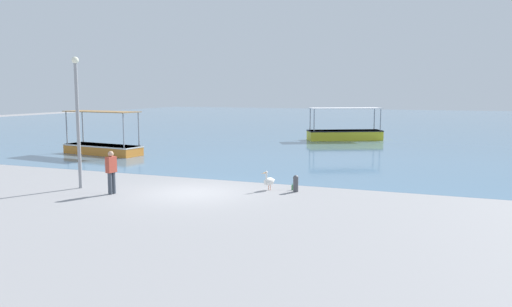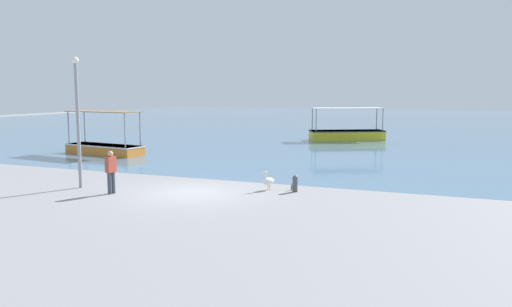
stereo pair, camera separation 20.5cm
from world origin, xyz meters
TOP-DOWN VIEW (x-y plane):
  - ground at (0.00, 0.00)m, footprint 120.00×120.00m
  - harbor_water at (0.00, 48.00)m, footprint 110.00×90.00m
  - fishing_boat_near_right at (-11.06, 8.64)m, footprint 5.58×2.33m
  - fishing_boat_near_left at (1.46, 23.36)m, footprint 6.14×4.29m
  - pelican at (2.62, 1.62)m, footprint 0.48×0.77m
  - lamp_post at (-4.81, -0.77)m, footprint 0.28×0.28m
  - mooring_bollard at (3.74, 1.68)m, footprint 0.22×0.22m
  - fisherman_standing at (-2.84, -1.30)m, footprint 0.29×0.43m
  - glass_bottle at (3.51, 1.95)m, footprint 0.07×0.07m

SIDE VIEW (x-z plane):
  - ground at x=0.00m, z-range 0.00..0.00m
  - harbor_water at x=0.00m, z-range 0.00..0.00m
  - glass_bottle at x=3.51m, z-range -0.03..0.24m
  - mooring_bollard at x=3.74m, z-range 0.02..0.70m
  - pelican at x=2.62m, z-range -0.02..0.78m
  - fishing_boat_near_right at x=-11.06m, z-range -0.85..1.87m
  - fishing_boat_near_left at x=1.46m, z-range -0.75..1.87m
  - fisherman_standing at x=-2.84m, z-range 0.06..1.75m
  - lamp_post at x=-4.81m, z-range 0.35..5.72m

